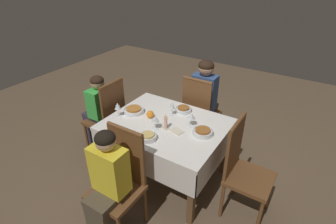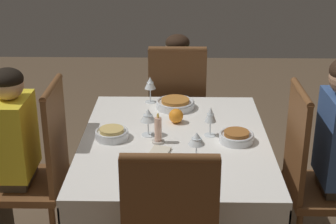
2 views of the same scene
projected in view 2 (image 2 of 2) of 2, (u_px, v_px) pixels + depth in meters
dining_table at (175, 156)px, 2.69m from camera, size 1.22×0.96×0.73m
chair_south at (314, 174)px, 2.67m from camera, size 0.41×0.41×1.02m
chair_east at (177, 110)px, 3.51m from camera, size 0.41×0.41×1.02m
chair_north at (38, 168)px, 2.74m from camera, size 0.41×0.41×1.02m
person_child_green at (177, 97)px, 3.66m from camera, size 0.33×0.30×1.04m
person_child_yellow at (6, 158)px, 2.72m from camera, size 0.30×0.33×1.10m
bowl_south at (236, 137)px, 2.60m from camera, size 0.18×0.18×0.06m
wine_glass_south at (211, 116)px, 2.64m from camera, size 0.06×0.06×0.16m
bowl_east at (176, 104)px, 3.03m from camera, size 0.23×0.23×0.06m
wine_glass_east at (150, 84)px, 3.09m from camera, size 0.07×0.07×0.16m
bowl_north at (112, 133)px, 2.64m from camera, size 0.17×0.17×0.06m
wine_glass_north at (148, 116)px, 2.65m from camera, size 0.08×0.08×0.15m
bowl_west at (180, 172)px, 2.26m from camera, size 0.20×0.20×0.06m
wine_glass_west at (197, 140)px, 2.39m from camera, size 0.08×0.08×0.14m
candle_centerpiece at (158, 132)px, 2.58m from camera, size 0.06×0.06×0.16m
orange_fruit at (176, 116)px, 2.82m from camera, size 0.08×0.08×0.08m
napkin_red_folded at (159, 152)px, 2.49m from camera, size 0.14×0.12×0.01m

